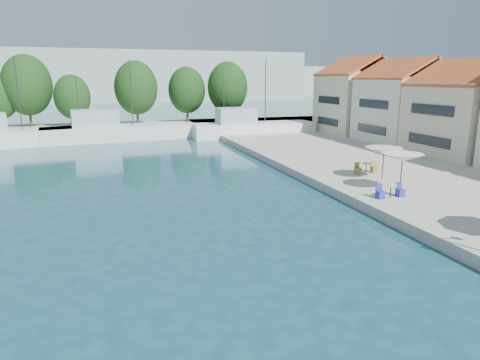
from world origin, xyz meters
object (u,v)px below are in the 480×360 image
object	(u,v)px
umbrella_white	(402,158)
umbrella_cream	(384,151)
trawler_02	(4,138)
trawler_04	(250,128)
trawler_03	(115,132)

from	to	relation	value
umbrella_white	umbrella_cream	distance (m)	3.17
trawler_02	umbrella_white	xyz separation A→B (m)	(27.90, -31.46, 1.67)
trawler_04	umbrella_white	size ratio (longest dim) A/B	6.20
trawler_02	umbrella_white	size ratio (longest dim) A/B	6.04
trawler_02	trawler_03	size ratio (longest dim) A/B	0.86
trawler_03	umbrella_white	world-z (taller)	trawler_03
trawler_02	umbrella_cream	xyz separation A→B (m)	(28.79, -28.42, 1.53)
umbrella_white	trawler_02	bearing A→B (deg)	131.57
trawler_02	umbrella_cream	bearing A→B (deg)	-59.13
trawler_03	trawler_04	size ratio (longest dim) A/B	1.14
umbrella_white	trawler_04	bearing A→B (deg)	88.06
trawler_02	trawler_04	xyz separation A→B (m)	(28.96, -0.18, -0.00)
trawler_02	trawler_03	xyz separation A→B (m)	(11.89, 1.94, -0.00)
umbrella_white	umbrella_cream	xyz separation A→B (m)	(0.89, 3.04, -0.14)
trawler_02	trawler_03	distance (m)	12.05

